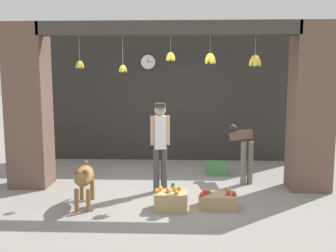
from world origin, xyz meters
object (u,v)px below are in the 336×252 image
object	(u,v)px
wall_clock	(148,62)
dog	(84,178)
water_bottle	(173,192)
worker_stooping	(242,145)
shopkeeper	(160,140)
fruit_crate_oranges	(171,200)
produce_box_green	(217,168)
fruit_crate_apples	(218,200)

from	to	relation	value
wall_clock	dog	bearing A→B (deg)	-102.28
dog	water_bottle	xyz separation A→B (m)	(1.40, 0.40, -0.34)
dog	worker_stooping	bearing A→B (deg)	112.59
dog	shopkeeper	xyz separation A→B (m)	(1.16, 0.83, 0.46)
shopkeeper	water_bottle	bearing A→B (deg)	108.09
shopkeeper	fruit_crate_oranges	distance (m)	1.21
worker_stooping	produce_box_green	bearing A→B (deg)	113.27
dog	water_bottle	bearing A→B (deg)	98.66
fruit_crate_apples	wall_clock	distance (m)	4.21
water_bottle	fruit_crate_oranges	bearing A→B (deg)	-92.44
fruit_crate_oranges	fruit_crate_apples	distance (m)	0.75
wall_clock	fruit_crate_oranges	bearing A→B (deg)	-79.10
dog	shopkeeper	bearing A→B (deg)	118.03
fruit_crate_oranges	wall_clock	world-z (taller)	wall_clock
worker_stooping	fruit_crate_oranges	bearing A→B (deg)	-147.13
fruit_crate_apples	shopkeeper	bearing A→B (deg)	140.91
water_bottle	wall_clock	size ratio (longest dim) A/B	0.77
wall_clock	worker_stooping	bearing A→B (deg)	-41.33
water_bottle	wall_clock	xyz separation A→B (m)	(-0.67, 2.92, 2.25)
dog	water_bottle	world-z (taller)	dog
shopkeeper	fruit_crate_apples	xyz separation A→B (m)	(0.96, -0.78, -0.81)
shopkeeper	dog	bearing A→B (deg)	24.17
fruit_crate_oranges	fruit_crate_apples	xyz separation A→B (m)	(0.74, 0.12, -0.03)
fruit_crate_oranges	dog	bearing A→B (deg)	177.20
dog	fruit_crate_apples	xyz separation A→B (m)	(2.11, 0.05, -0.36)
fruit_crate_apples	fruit_crate_oranges	bearing A→B (deg)	-170.94
shopkeeper	worker_stooping	bearing A→B (deg)	-165.75
fruit_crate_apples	produce_box_green	size ratio (longest dim) A/B	1.40
dog	produce_box_green	bearing A→B (deg)	124.57
shopkeeper	fruit_crate_oranges	world-z (taller)	shopkeeper
shopkeeper	worker_stooping	xyz separation A→B (m)	(1.55, 0.74, -0.21)
dog	fruit_crate_oranges	world-z (taller)	dog
fruit_crate_oranges	wall_clock	distance (m)	4.11
fruit_crate_oranges	fruit_crate_apples	size ratio (longest dim) A/B	0.86
dog	fruit_crate_oranges	size ratio (longest dim) A/B	2.10
fruit_crate_oranges	produce_box_green	bearing A→B (deg)	66.91
wall_clock	water_bottle	bearing A→B (deg)	-77.01
dog	fruit_crate_oranges	bearing A→B (deg)	79.69
shopkeeper	fruit_crate_apples	bearing A→B (deg)	129.54
produce_box_green	wall_clock	xyz separation A→B (m)	(-1.56, 1.26, 2.26)
dog	worker_stooping	distance (m)	3.14
fruit_crate_oranges	produce_box_green	world-z (taller)	fruit_crate_oranges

